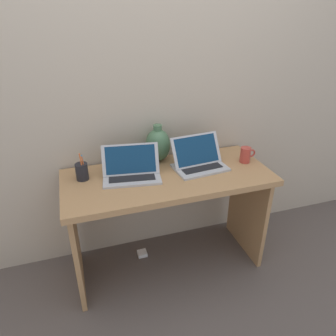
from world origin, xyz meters
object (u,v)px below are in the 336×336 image
object	(u,v)px
pen_cup	(82,171)
power_brick	(142,253)
laptop_right	(198,159)
coffee_mug	(246,155)
laptop_left	(131,169)
green_vase	(158,145)

from	to	relation	value
pen_cup	power_brick	distance (m)	0.87
laptop_right	pen_cup	size ratio (longest dim) A/B	1.97
laptop_right	coffee_mug	xyz separation A→B (m)	(0.34, -0.03, -0.00)
laptop_left	coffee_mug	bearing A→B (deg)	-2.01
coffee_mug	green_vase	bearing A→B (deg)	159.81
green_vase	pen_cup	size ratio (longest dim) A/B	1.41
laptop_left	pen_cup	distance (m)	0.30
green_vase	pen_cup	distance (m)	0.54
laptop_left	pen_cup	size ratio (longest dim) A/B	2.09
coffee_mug	power_brick	xyz separation A→B (m)	(-0.74, 0.12, -0.79)
power_brick	laptop_left	bearing A→B (deg)	-124.48
laptop_left	coffee_mug	world-z (taller)	laptop_left
laptop_left	laptop_right	size ratio (longest dim) A/B	1.06
green_vase	laptop_left	bearing A→B (deg)	-141.35
green_vase	power_brick	world-z (taller)	green_vase
green_vase	coffee_mug	world-z (taller)	green_vase
pen_cup	power_brick	bearing A→B (deg)	4.47
green_vase	coffee_mug	size ratio (longest dim) A/B	2.30
coffee_mug	pen_cup	xyz separation A→B (m)	(-1.10, 0.09, 0.00)
laptop_left	power_brick	world-z (taller)	laptop_left
power_brick	laptop_right	bearing A→B (deg)	-12.63
pen_cup	power_brick	size ratio (longest dim) A/B	2.64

